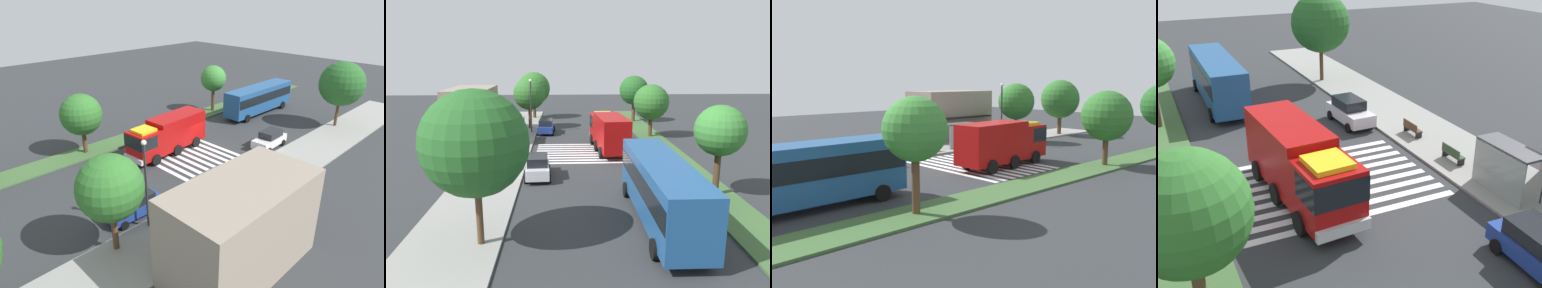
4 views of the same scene
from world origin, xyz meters
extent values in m
plane|color=#2D3033|center=(0.00, 0.00, 0.00)|extent=(120.00, 120.00, 0.00)
cube|color=gray|center=(0.00, 8.51, 0.07)|extent=(60.00, 5.06, 0.14)
cube|color=#3D6033|center=(0.00, -7.49, 0.07)|extent=(60.00, 3.00, 0.14)
cube|color=silver|center=(-1.29, 0.00, 0.01)|extent=(0.45, 10.77, 0.01)
cube|color=silver|center=(-0.39, 0.00, 0.01)|extent=(0.45, 10.77, 0.01)
cube|color=silver|center=(0.51, 0.00, 0.01)|extent=(0.45, 10.77, 0.01)
cube|color=silver|center=(1.41, 0.00, 0.01)|extent=(0.45, 10.77, 0.01)
cube|color=silver|center=(2.31, 0.00, 0.01)|extent=(0.45, 10.77, 0.01)
cube|color=silver|center=(3.21, 0.00, 0.01)|extent=(0.45, 10.77, 0.01)
cube|color=silver|center=(4.11, 0.00, 0.01)|extent=(0.45, 10.77, 0.01)
cube|color=silver|center=(5.01, 0.00, 0.01)|extent=(0.45, 10.77, 0.01)
cube|color=silver|center=(5.91, 0.00, 0.01)|extent=(0.45, 10.77, 0.01)
cube|color=#A50C0C|center=(6.31, -1.61, 1.87)|extent=(2.83, 2.71, 2.65)
cube|color=#A50C0C|center=(1.87, -1.91, 2.11)|extent=(6.37, 2.95, 3.12)
cube|color=black|center=(6.70, -1.58, 2.40)|extent=(2.09, 2.68, 1.17)
cube|color=silver|center=(7.73, -1.51, 0.80)|extent=(0.41, 2.54, 0.50)
cube|color=yellow|center=(6.31, -1.61, 3.32)|extent=(1.98, 1.89, 0.24)
cylinder|color=black|center=(5.95, -0.37, 0.55)|extent=(1.12, 0.37, 1.10)
cylinder|color=black|center=(6.12, -2.89, 0.55)|extent=(1.12, 0.37, 1.10)
cylinder|color=black|center=(0.24, -0.75, 0.55)|extent=(1.12, 0.37, 1.10)
cylinder|color=black|center=(0.41, -3.28, 0.55)|extent=(1.12, 0.37, 1.10)
cylinder|color=black|center=(3.03, -0.56, 0.55)|extent=(1.12, 0.37, 1.10)
cylinder|color=black|center=(3.20, -3.09, 0.55)|extent=(1.12, 0.37, 1.10)
cube|color=silver|center=(-5.16, 4.79, 0.73)|extent=(4.36, 1.96, 0.81)
cube|color=black|center=(-5.38, 4.78, 1.47)|extent=(2.46, 1.66, 0.68)
cylinder|color=black|center=(-3.80, 5.73, 0.32)|extent=(0.65, 0.25, 0.64)
cylinder|color=black|center=(-3.71, 3.97, 0.32)|extent=(0.65, 0.25, 0.64)
cylinder|color=black|center=(-6.62, 5.60, 0.32)|extent=(0.65, 0.25, 0.64)
cylinder|color=black|center=(-6.53, 3.84, 0.32)|extent=(0.65, 0.25, 0.64)
cube|color=navy|center=(12.26, 4.79, 0.69)|extent=(4.39, 1.94, 0.74)
cube|color=black|center=(12.05, 4.79, 1.40)|extent=(2.48, 1.67, 0.67)
cylinder|color=black|center=(10.86, 5.73, 0.32)|extent=(0.65, 0.24, 0.64)
cylinder|color=black|center=(10.80, 3.93, 0.32)|extent=(0.65, 0.24, 0.64)
cube|color=navy|center=(-13.69, -2.69, 2.07)|extent=(11.56, 2.60, 3.15)
cube|color=black|center=(-13.69, -2.69, 2.45)|extent=(11.33, 2.65, 1.13)
cylinder|color=black|center=(-17.74, -3.95, 0.50)|extent=(1.00, 0.30, 1.00)
cylinder|color=black|center=(-17.73, -1.40, 0.50)|extent=(1.00, 0.30, 1.00)
cylinder|color=black|center=(-9.66, -3.99, 0.50)|extent=(1.00, 0.30, 1.00)
cylinder|color=black|center=(-9.65, -1.44, 0.50)|extent=(1.00, 0.30, 1.00)
cube|color=#4C4C51|center=(7.08, 7.76, 2.54)|extent=(3.50, 1.40, 0.12)
cube|color=#8C9E99|center=(7.08, 7.10, 1.34)|extent=(3.50, 0.08, 2.40)
cylinder|color=#333338|center=(5.38, 8.41, 1.34)|extent=(0.08, 0.08, 2.40)
cube|color=#2D472D|center=(3.08, 7.50, 0.55)|extent=(1.60, 0.50, 0.08)
cube|color=#2D472D|center=(3.08, 7.28, 0.82)|extent=(1.60, 0.06, 0.45)
cube|color=black|center=(2.36, 7.50, 0.33)|extent=(0.08, 0.45, 0.37)
cube|color=black|center=(3.80, 7.50, 0.33)|extent=(0.08, 0.45, 0.37)
cube|color=#4C3823|center=(-1.30, 7.50, 0.55)|extent=(1.60, 0.50, 0.08)
cube|color=#4C3823|center=(-1.30, 7.28, 0.82)|extent=(1.60, 0.06, 0.45)
cube|color=black|center=(-2.02, 7.50, 0.33)|extent=(0.08, 0.45, 0.37)
cube|color=black|center=(-0.58, 7.50, 0.33)|extent=(0.08, 0.45, 0.37)
cylinder|color=#513823|center=(-16.08, 6.99, 1.81)|extent=(0.34, 0.34, 3.33)
sphere|color=#235B23|center=(-16.08, 6.99, 5.29)|extent=(5.18, 5.18, 5.18)
cylinder|color=#513823|center=(9.35, -7.49, 1.43)|extent=(0.44, 0.44, 2.58)
sphere|color=#2D6B28|center=(9.35, -7.49, 4.15)|extent=(4.07, 4.07, 4.07)
camera|label=1|loc=(24.32, 22.94, 15.19)|focal=32.58mm
camera|label=2|loc=(-33.56, 2.89, 9.30)|focal=35.23mm
camera|label=3|loc=(-23.25, -25.40, 7.07)|focal=41.19mm
camera|label=4|loc=(22.37, -8.06, 11.70)|focal=43.14mm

